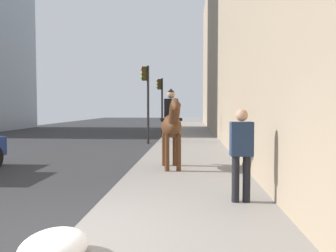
{
  "coord_description": "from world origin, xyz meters",
  "views": [
    {
      "loc": [
        -4.44,
        -1.67,
        1.84
      ],
      "look_at": [
        4.0,
        -1.13,
        1.4
      ],
      "focal_mm": 37.05,
      "sensor_mm": 36.0,
      "label": 1
    }
  ],
  "objects": [
    {
      "name": "traffic_light_far_curb",
      "position": [
        18.92,
        0.32,
        2.57
      ],
      "size": [
        0.2,
        0.44,
        3.83
      ],
      "color": "black",
      "rests_on": "ground"
    },
    {
      "name": "mounted_horse_near",
      "position": [
        5.29,
        -1.14,
        1.38
      ],
      "size": [
        2.14,
        0.8,
        2.27
      ],
      "rotation": [
        0.0,
        0.0,
        3.31
      ],
      "color": "#4C2B16",
      "rests_on": "sidewalk_slab"
    },
    {
      "name": "sidewalk_slab",
      "position": [
        0.0,
        -1.61,
        0.06
      ],
      "size": [
        120.0,
        3.22,
        0.12
      ],
      "primitive_type": "cube",
      "color": "gray",
      "rests_on": "ground"
    },
    {
      "name": "pedestrian_greeting",
      "position": [
        1.9,
        -2.6,
        1.1
      ],
      "size": [
        0.28,
        0.41,
        1.7
      ],
      "rotation": [
        0.0,
        0.0,
        0.04
      ],
      "color": "black",
      "rests_on": "sidewalk_slab"
    },
    {
      "name": "snow_pile_near",
      "position": [
        -0.72,
        -0.15,
        0.29
      ],
      "size": [
        0.96,
        0.74,
        0.33
      ],
      "primitive_type": "ellipsoid",
      "color": "white",
      "rests_on": "sidewalk_slab"
    },
    {
      "name": "traffic_light_near_curb",
      "position": [
        13.12,
        0.56,
        2.66
      ],
      "size": [
        0.2,
        0.44,
        3.98
      ],
      "color": "black",
      "rests_on": "ground"
    }
  ]
}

